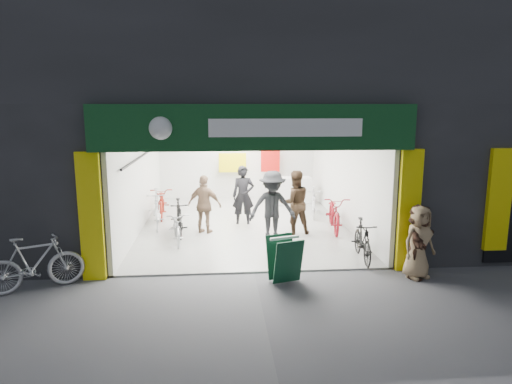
{
  "coord_description": "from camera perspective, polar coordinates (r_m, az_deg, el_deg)",
  "views": [
    {
      "loc": [
        -0.72,
        -9.06,
        3.48
      ],
      "look_at": [
        0.16,
        1.5,
        1.46
      ],
      "focal_mm": 32.0,
      "sensor_mm": 36.0,
      "label": 1
    }
  ],
  "objects": [
    {
      "name": "building",
      "position": [
        14.17,
        1.91,
        14.18
      ],
      "size": [
        17.0,
        10.27,
        8.0
      ],
      "color": "#232326",
      "rests_on": "ground"
    },
    {
      "name": "customer_b",
      "position": [
        12.35,
        4.86,
        -1.37
      ],
      "size": [
        0.94,
        0.77,
        1.77
      ],
      "primitive_type": "imported",
      "rotation": [
        0.0,
        0.0,
        3.27
      ],
      "color": "#382719",
      "rests_on": "ground"
    },
    {
      "name": "sandwich_board",
      "position": [
        9.16,
        3.57,
        -8.22
      ],
      "size": [
        0.73,
        0.74,
        0.9
      ],
      "rotation": [
        0.0,
        0.0,
        0.29
      ],
      "color": "#0F3E25",
      "rests_on": "ground"
    },
    {
      "name": "pedestrian_far",
      "position": [
        9.9,
        19.66,
        -5.79
      ],
      "size": [
        1.13,
        1.43,
        1.52
      ],
      "primitive_type": "imported",
      "rotation": [
        0.0,
        0.0,
        1.01
      ],
      "color": "#3E261C",
      "rests_on": "ground"
    },
    {
      "name": "pedestrian_near",
      "position": [
        9.84,
        19.67,
        -5.92
      ],
      "size": [
        0.86,
        0.7,
        1.51
      ],
      "primitive_type": "imported",
      "rotation": [
        0.0,
        0.0,
        0.35
      ],
      "color": "#9A7D59",
      "rests_on": "ground"
    },
    {
      "name": "bike_right_front",
      "position": [
        10.62,
        13.18,
        -5.93
      ],
      "size": [
        0.58,
        1.61,
        0.95
      ],
      "primitive_type": "imported",
      "rotation": [
        0.0,
        0.0,
        -0.09
      ],
      "color": "black",
      "rests_on": "ground"
    },
    {
      "name": "bike_left_midback",
      "position": [
        14.61,
        -11.66,
        -1.21
      ],
      "size": [
        0.83,
        1.93,
        0.99
      ],
      "primitive_type": "imported",
      "rotation": [
        0.0,
        0.0,
        0.1
      ],
      "color": "maroon",
      "rests_on": "ground"
    },
    {
      "name": "ground",
      "position": [
        9.73,
        -0.2,
        -10.14
      ],
      "size": [
        60.0,
        60.0,
        0.0
      ],
      "primitive_type": "plane",
      "color": "#56565B",
      "rests_on": "ground"
    },
    {
      "name": "bike_left_midfront",
      "position": [
        12.5,
        -9.59,
        -3.2
      ],
      "size": [
        0.68,
        1.67,
        0.97
      ],
      "primitive_type": "imported",
      "rotation": [
        0.0,
        0.0,
        0.14
      ],
      "color": "black",
      "rests_on": "ground"
    },
    {
      "name": "customer_d",
      "position": [
        12.43,
        -6.44,
        -1.63
      ],
      "size": [
        1.04,
        0.72,
        1.63
      ],
      "primitive_type": "imported",
      "rotation": [
        0.0,
        0.0,
        2.77
      ],
      "color": "#81624B",
      "rests_on": "ground"
    },
    {
      "name": "bike_left_front",
      "position": [
        11.86,
        -9.85,
        -4.32
      ],
      "size": [
        0.8,
        1.66,
        0.84
      ],
      "primitive_type": "imported",
      "rotation": [
        0.0,
        0.0,
        0.16
      ],
      "color": "#B8B8BD",
      "rests_on": "ground"
    },
    {
      "name": "parked_bike",
      "position": [
        9.68,
        -25.95,
        -8.02
      ],
      "size": [
        1.84,
        1.2,
        1.08
      ],
      "primitive_type": "imported",
      "rotation": [
        0.0,
        0.0,
        2.0
      ],
      "color": "#B3B4B8",
      "rests_on": "ground"
    },
    {
      "name": "bike_right_back",
      "position": [
        14.52,
        7.2,
        -1.25
      ],
      "size": [
        0.71,
        1.62,
        0.94
      ],
      "primitive_type": "imported",
      "rotation": [
        0.0,
        0.0,
        -0.18
      ],
      "color": "#B6B7BB",
      "rests_on": "ground"
    },
    {
      "name": "bike_right_mid",
      "position": [
        12.95,
        9.78,
        -2.6
      ],
      "size": [
        0.93,
        2.02,
        1.02
      ],
      "primitive_type": "imported",
      "rotation": [
        0.0,
        0.0,
        -0.13
      ],
      "color": "maroon",
      "rests_on": "ground"
    },
    {
      "name": "customer_c",
      "position": [
        11.64,
        2.06,
        -1.88
      ],
      "size": [
        1.25,
        0.78,
        1.85
      ],
      "primitive_type": "imported",
      "rotation": [
        0.0,
        0.0,
        0.08
      ],
      "color": "black",
      "rests_on": "ground"
    },
    {
      "name": "bike_left_back",
      "position": [
        13.38,
        -12.3,
        -2.08
      ],
      "size": [
        0.75,
        1.89,
        1.11
      ],
      "primitive_type": "imported",
      "rotation": [
        0.0,
        0.0,
        0.13
      ],
      "color": "#AEAFB3",
      "rests_on": "ground"
    },
    {
      "name": "customer_a",
      "position": [
        13.3,
        -1.6,
        -0.47
      ],
      "size": [
        0.67,
        0.47,
        1.76
      ],
      "primitive_type": "imported",
      "rotation": [
        0.0,
        0.0,
        -0.07
      ],
      "color": "black",
      "rests_on": "ground"
    }
  ]
}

